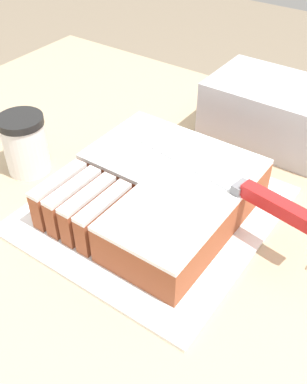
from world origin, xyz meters
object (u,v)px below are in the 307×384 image
object	(u,v)px
coffee_cup	(23,145)
storage_box	(277,113)
cake_board	(154,209)
knife	(253,194)
cake	(158,191)

from	to	relation	value
coffee_cup	storage_box	size ratio (longest dim) A/B	0.41
storage_box	cake_board	bearing A→B (deg)	-102.67
knife	cake	bearing A→B (deg)	22.05
knife	coffee_cup	xyz separation A→B (m)	(-0.42, -0.08, -0.03)
cake_board	knife	distance (m)	0.18
cake_board	knife	world-z (taller)	knife
coffee_cup	cake_board	bearing A→B (deg)	9.45
cake_board	coffee_cup	bearing A→B (deg)	-170.55
knife	coffee_cup	world-z (taller)	coffee_cup
cake_board	coffee_cup	xyz separation A→B (m)	(-0.26, -0.04, 0.05)
cake	coffee_cup	world-z (taller)	coffee_cup
cake	cake_board	bearing A→B (deg)	-131.81
cake	storage_box	xyz separation A→B (m)	(0.07, 0.32, 0.02)
cake_board	knife	size ratio (longest dim) A/B	1.07
cake	knife	world-z (taller)	knife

